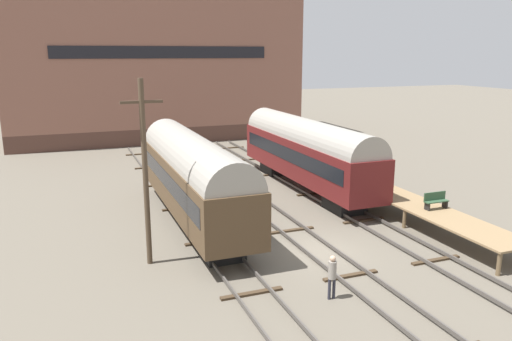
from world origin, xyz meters
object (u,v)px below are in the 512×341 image
train_car_maroon (306,150)px  utility_pole (145,171)px  train_car_brown (193,174)px  bench (436,200)px  person_worker (332,273)px

train_car_maroon → utility_pole: size_ratio=1.93×
train_car_brown → bench: 13.29m
train_car_brown → person_worker: 11.14m
train_car_maroon → train_car_brown: size_ratio=1.05×
train_car_brown → utility_pole: 5.89m
train_car_maroon → utility_pole: 15.28m
train_car_brown → person_worker: (2.79, -10.64, -1.75)m
person_worker → utility_pole: (-6.06, 5.98, 3.25)m
train_car_brown → bench: bearing=-25.1°
utility_pole → train_car_brown: bearing=54.9°
utility_pole → bench: bearing=-3.6°
train_car_maroon → utility_pole: (-12.36, -8.85, 1.51)m
person_worker → utility_pole: utility_pole is taller
train_car_maroon → person_worker: (-6.30, -14.84, -1.73)m
train_car_maroon → person_worker: bearing=-113.0°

